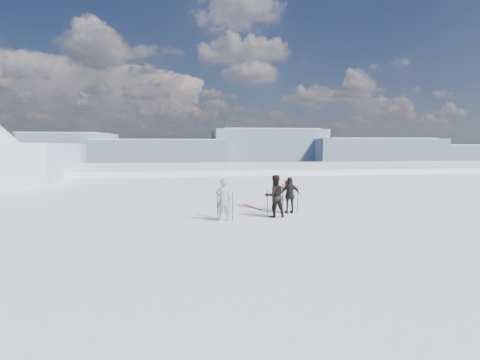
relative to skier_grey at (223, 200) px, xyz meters
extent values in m
plane|color=white|center=(2.78, 58.14, -18.31)|extent=(220.00, 208.01, 71.62)
cube|color=white|center=(2.78, 28.14, -7.31)|extent=(180.00, 16.00, 14.00)
plane|color=navy|center=(2.78, 288.14, -30.81)|extent=(820.00, 820.00, 0.00)
cube|color=slate|center=(-157.22, 468.14, -7.81)|extent=(130.00, 80.00, 46.00)
cube|color=white|center=(-157.22, 468.14, 12.19)|extent=(110.50, 70.00, 8.00)
cube|color=slate|center=(-37.22, 438.14, -11.81)|extent=(160.00, 80.00, 38.00)
cube|color=white|center=(-37.22, 438.14, 4.19)|extent=(136.00, 70.00, 8.00)
cube|color=slate|center=(102.78, 468.14, -4.81)|extent=(140.00, 80.00, 52.00)
cube|color=white|center=(102.78, 468.14, 18.19)|extent=(119.00, 70.00, 8.00)
cube|color=slate|center=(232.78, 438.14, -10.81)|extent=(160.00, 80.00, 40.00)
cube|color=white|center=(232.78, 438.14, 6.19)|extent=(136.00, 70.00, 8.00)
cube|color=slate|center=(352.78, 468.14, -14.81)|extent=(130.00, 80.00, 32.00)
cube|color=white|center=(352.78, 468.14, -1.81)|extent=(110.50, 70.00, 8.00)
cube|color=#2D2B28|center=(-19.22, 34.14, -9.81)|extent=(21.55, 17.87, 14.25)
cone|color=black|center=(-15.22, 30.14, -3.81)|extent=(5.60, 5.60, 10.00)
cone|color=black|center=(-17.22, 28.14, -3.31)|extent=(6.16, 6.16, 11.00)
cone|color=black|center=(-21.22, 32.14, -2.31)|extent=(7.28, 7.28, 13.00)
cone|color=black|center=(-19.22, 26.14, -4.31)|extent=(5.04, 5.04, 9.00)
cone|color=black|center=(-16.22, 33.14, -3.81)|extent=(5.60, 5.60, 10.00)
imported|color=#91979E|center=(0.00, 0.00, 0.00)|extent=(0.59, 0.39, 1.61)
imported|color=black|center=(2.09, 0.41, 0.04)|extent=(0.90, 0.75, 1.69)
imported|color=black|center=(2.92, 1.13, -0.04)|extent=(0.91, 0.40, 1.53)
cube|color=#E85115|center=(2.93, 1.38, 0.94)|extent=(0.33, 0.19, 0.43)
cylinder|color=black|center=(-0.23, -0.10, -0.20)|extent=(0.02, 0.02, 1.21)
cylinder|color=black|center=(0.34, -0.11, -0.23)|extent=(0.02, 0.02, 1.15)
cylinder|color=black|center=(1.78, 0.31, -0.24)|extent=(0.02, 0.02, 1.14)
cylinder|color=black|center=(2.39, 0.33, -0.14)|extent=(0.02, 0.02, 1.33)
cylinder|color=black|center=(2.60, 1.00, -0.16)|extent=(0.02, 0.02, 1.29)
cylinder|color=black|center=(3.24, 1.09, -0.22)|extent=(0.02, 0.02, 1.17)
cube|color=black|center=(1.46, 2.82, -0.79)|extent=(0.95, 1.51, 0.03)
cube|color=black|center=(1.60, 2.82, -0.79)|extent=(0.55, 1.66, 0.03)
camera|label=1|loc=(-1.33, -14.00, 2.08)|focal=28.00mm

